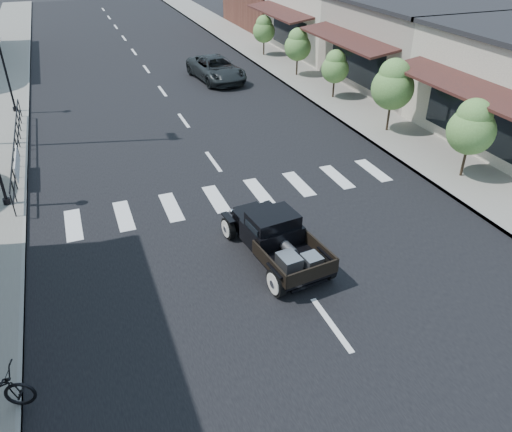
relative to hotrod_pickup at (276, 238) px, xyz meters
name	(u,v)px	position (x,y,z in m)	size (l,w,h in m)	color
ground	(282,257)	(0.21, -0.04, -0.71)	(120.00, 120.00, 0.00)	black
road	(170,102)	(0.21, 14.96, -0.70)	(14.00, 80.00, 0.02)	black
road_markings	(194,136)	(0.21, 9.96, -0.71)	(12.00, 60.00, 0.06)	silver
sidewalk_right	(314,84)	(8.71, 14.96, -0.64)	(3.00, 80.00, 0.15)	gray
storefront_mid	(434,44)	(15.21, 12.96, 1.54)	(10.00, 9.00, 4.50)	#A29788
storefront_far	(353,18)	(15.21, 21.96, 1.54)	(10.00, 9.00, 4.50)	beige
railing	(17,145)	(-7.09, 9.96, -0.06)	(0.08, 10.00, 1.00)	black
banner	(19,170)	(-7.01, 7.96, -0.26)	(0.04, 2.20, 0.60)	silver
lamp_post_c	(6,73)	(-7.39, 15.96, 1.33)	(0.36, 0.36, 3.78)	black
small_tree_a	(469,140)	(8.51, 2.20, 0.86)	(1.71, 1.71, 2.85)	#52813B
small_tree_b	(391,97)	(8.51, 7.14, 0.98)	(1.86, 1.86, 3.09)	#52813B
small_tree_c	(335,75)	(8.51, 12.26, 0.63)	(1.43, 1.43, 2.39)	#52813B
small_tree_d	(297,53)	(8.51, 16.90, 0.76)	(1.58, 1.58, 2.64)	#52813B
small_tree_e	(264,36)	(8.51, 22.35, 0.69)	(1.51, 1.51, 2.51)	#52813B
hotrod_pickup	(276,238)	(0.00, 0.00, 0.00)	(1.92, 4.12, 1.43)	black
second_car	(216,69)	(3.71, 17.96, -0.03)	(2.27, 4.92, 1.37)	black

